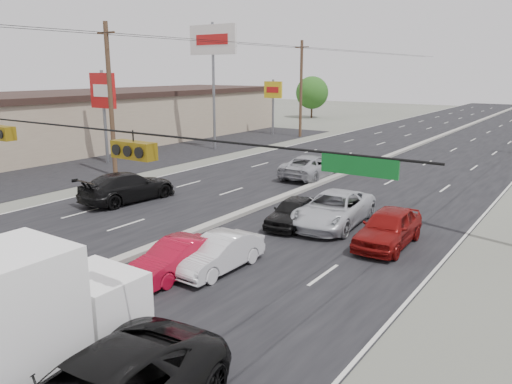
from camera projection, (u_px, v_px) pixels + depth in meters
road_surface at (376, 162)px, 38.80m from camera, size 20.00×160.00×0.02m
center_median at (376, 161)px, 38.77m from camera, size 0.50×160.00×0.20m
strip_mall at (104, 119)px, 48.65m from camera, size 12.00×42.00×4.60m
parking_lot at (172, 151)px, 44.22m from camera, size 10.00×42.00×0.02m
utility_pole_left_b at (111, 100)px, 32.53m from camera, size 1.60×0.30×10.00m
utility_pole_left_c at (301, 88)px, 52.48m from camera, size 1.60×0.30×10.00m
pole_sign_mid at (103, 96)px, 37.41m from camera, size 2.60×0.25×7.00m
pole_sign_billboard at (213, 48)px, 43.11m from camera, size 5.00×0.25×11.00m
pole_sign_far at (273, 94)px, 54.58m from camera, size 2.20×0.25×6.00m
tree_left_far at (312, 93)px, 74.03m from camera, size 4.80×4.80×6.12m
red_sedan at (177, 258)px, 17.37m from camera, size 1.36×3.83×1.26m
queue_car_a at (293, 212)px, 22.89m from camera, size 1.95×3.99×1.31m
queue_car_b at (219, 253)px, 17.78m from camera, size 1.42×3.91×1.28m
queue_car_c at (333, 209)px, 22.95m from camera, size 2.91×5.65×1.52m
queue_car_e at (388, 228)px, 20.25m from camera, size 1.94×4.55×1.53m
oncoming_near at (128, 187)px, 27.19m from camera, size 2.76×5.71×1.60m
oncoming_far at (311, 167)px, 33.12m from camera, size 2.74×5.57×1.52m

